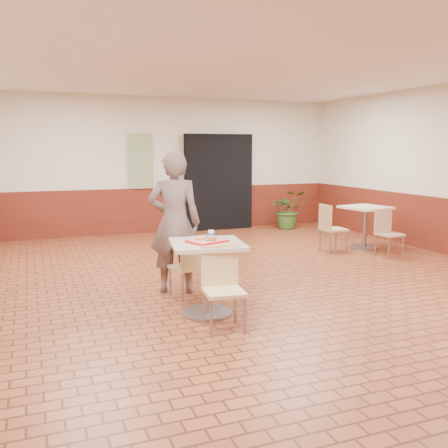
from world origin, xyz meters
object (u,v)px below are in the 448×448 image
object	(u,v)px
chair_main_back	(190,263)
long_john_donut	(211,239)
customer	(174,223)
second_table	(365,220)
paper_cup	(211,234)
chair_second_left	(330,226)
main_table	(207,266)
chair_second_front	(387,230)
ring_donut	(199,238)
potted_plant	(288,209)
chair_main_front	(222,283)
serving_tray	(207,241)

from	to	relation	value
chair_main_back	long_john_donut	xyz separation A→B (m)	(0.02, -0.73, 0.43)
customer	second_table	distance (m)	4.42
paper_cup	chair_second_left	size ratio (longest dim) A/B	0.10
main_table	chair_second_front	bearing A→B (deg)	24.41
ring_donut	chair_second_left	world-z (taller)	ring_donut
customer	second_table	size ratio (longest dim) A/B	2.32
second_table	potted_plant	distance (m)	2.60
chair_main_front	chair_second_left	distance (m)	4.37
chair_main_back	potted_plant	distance (m)	5.83
chair_main_back	paper_cup	xyz separation A→B (m)	(0.08, -0.58, 0.46)
ring_donut	chair_second_left	size ratio (longest dim) A/B	0.12
long_john_donut	paper_cup	bearing A→B (deg)	68.81
serving_tray	ring_donut	bearing A→B (deg)	138.79
ring_donut	chair_main_front	bearing A→B (deg)	-82.83
chair_main_front	paper_cup	world-z (taller)	paper_cup
chair_main_back	second_table	size ratio (longest dim) A/B	1.01
serving_tray	chair_second_front	distance (m)	4.39
chair_main_front	chair_second_front	xyz separation A→B (m)	(3.98, 2.28, -0.02)
chair_second_front	long_john_donut	bearing A→B (deg)	-159.26
chair_second_front	main_table	bearing A→B (deg)	-160.03
second_table	chair_second_front	bearing A→B (deg)	-94.93
chair_main_back	customer	size ratio (longest dim) A/B	0.44
main_table	chair_main_front	size ratio (longest dim) A/B	0.96
serving_tray	paper_cup	world-z (taller)	paper_cup
chair_second_front	chair_main_back	bearing A→B (deg)	-168.61
paper_cup	chair_second_left	xyz separation A→B (m)	(3.15, 2.36, -0.42)
chair_main_back	second_table	world-z (taller)	chair_main_back
long_john_donut	ring_donut	bearing A→B (deg)	130.43
second_table	chair_second_left	bearing A→B (deg)	-176.56
serving_tray	chair_second_left	world-z (taller)	chair_second_left
second_table	long_john_donut	bearing A→B (deg)	-147.50
long_john_donut	second_table	bearing A→B (deg)	32.50
long_john_donut	potted_plant	bearing A→B (deg)	53.60
ring_donut	potted_plant	xyz separation A→B (m)	(3.89, 5.03, -0.43)
main_table	ring_donut	bearing A→B (deg)	138.79
chair_second_front	chair_second_left	bearing A→B (deg)	134.27
long_john_donut	paper_cup	world-z (taller)	paper_cup
customer	chair_main_back	bearing A→B (deg)	130.48
serving_tray	potted_plant	distance (m)	6.38
chair_main_front	main_table	bearing A→B (deg)	96.58
chair_second_left	chair_main_back	bearing A→B (deg)	119.23
main_table	chair_second_front	xyz separation A→B (m)	(3.98, 1.81, -0.10)
second_table	chair_main_back	bearing A→B (deg)	-155.65
serving_tray	potted_plant	size ratio (longest dim) A/B	0.44
chair_main_front	ring_donut	world-z (taller)	ring_donut
paper_cup	chair_second_left	world-z (taller)	paper_cup
chair_main_front	second_table	xyz separation A→B (m)	(4.04, 2.98, 0.05)
main_table	chair_second_front	size ratio (longest dim) A/B	1.01
chair_main_front	customer	bearing A→B (deg)	100.49
serving_tray	customer	bearing A→B (deg)	95.51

